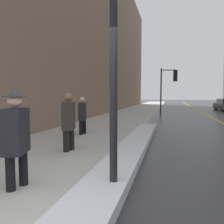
{
  "coord_description": "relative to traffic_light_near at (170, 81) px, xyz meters",
  "views": [
    {
      "loc": [
        1.19,
        -1.95,
        1.51
      ],
      "look_at": [
        -0.4,
        4.0,
        1.05
      ],
      "focal_mm": 35.0,
      "sensor_mm": 36.0,
      "label": 1
    }
  ],
  "objects": [
    {
      "name": "traffic_light_near",
      "position": [
        0.0,
        0.0,
        0.0
      ],
      "size": [
        1.31,
        0.42,
        3.7
      ],
      "rotation": [
        0.0,
        0.0,
        0.14
      ],
      "color": "black",
      "rests_on": "ground"
    },
    {
      "name": "sidewalk_slab",
      "position": [
        -3.13,
        -1.2,
        -2.66
      ],
      "size": [
        4.0,
        80.0,
        0.01
      ],
      "color": "#B2AFA8",
      "rests_on": "ground"
    },
    {
      "name": "building_facade_left",
      "position": [
        -8.13,
        3.8,
        4.85
      ],
      "size": [
        6.0,
        36.0,
        15.04
      ],
      "color": "#846B56",
      "rests_on": "ground"
    },
    {
      "name": "pedestrian_in_glasses",
      "position": [
        -2.59,
        -12.79,
        -1.79
      ],
      "size": [
        0.45,
        0.58,
        1.59
      ],
      "rotation": [
        0.0,
        0.0,
        -1.26
      ],
      "color": "black",
      "rests_on": "ground"
    },
    {
      "name": "pedestrian_with_shoulder_bag",
      "position": [
        -3.22,
        -10.29,
        -1.86
      ],
      "size": [
        0.41,
        0.71,
        1.46
      ],
      "rotation": [
        0.0,
        0.0,
        -1.26
      ],
      "color": "black",
      "rests_on": "ground"
    },
    {
      "name": "road_centre_stripe",
      "position": [
        2.87,
        -1.2,
        -2.67
      ],
      "size": [
        0.16,
        80.0,
        0.0
      ],
      "color": "gold",
      "rests_on": "ground"
    },
    {
      "name": "pedestrian_in_fedora",
      "position": [
        -2.32,
        -15.2,
        -1.78
      ],
      "size": [
        0.43,
        0.57,
        1.64
      ],
      "rotation": [
        0.0,
        0.0,
        -1.26
      ],
      "color": "black",
      "rests_on": "ground"
    },
    {
      "name": "snow_bank_curb",
      "position": [
        -0.91,
        -12.19,
        -2.57
      ],
      "size": [
        0.73,
        8.61,
        0.2
      ],
      "color": "silver",
      "rests_on": "ground"
    }
  ]
}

